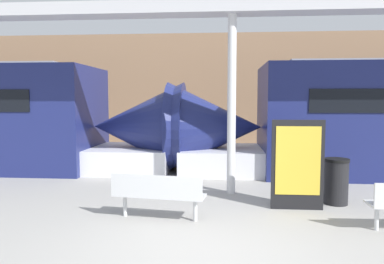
# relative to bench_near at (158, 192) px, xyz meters

# --- Properties ---
(ground_plane) EXTENTS (60.00, 60.00, 0.00)m
(ground_plane) POSITION_rel_bench_near_xyz_m (0.91, -1.45, -0.50)
(ground_plane) COLOR #9E9B96
(station_wall) EXTENTS (56.00, 0.20, 5.00)m
(station_wall) POSITION_rel_bench_near_xyz_m (0.91, 10.13, 2.00)
(station_wall) COLOR #937051
(station_wall) RESTS_ON ground_plane
(bench_near) EXTENTS (1.68, 0.67, 0.82)m
(bench_near) POSITION_rel_bench_near_xyz_m (0.00, 0.00, 0.00)
(bench_near) COLOR silver
(bench_near) RESTS_ON ground_plane
(trash_bin) EXTENTS (0.50, 0.50, 0.93)m
(trash_bin) POSITION_rel_bench_near_xyz_m (3.43, 1.32, -0.03)
(trash_bin) COLOR black
(trash_bin) RESTS_ON ground_plane
(poster_board) EXTENTS (0.99, 0.07, 1.74)m
(poster_board) POSITION_rel_bench_near_xyz_m (2.57, 0.86, 0.38)
(poster_board) COLOR black
(poster_board) RESTS_ON ground_plane
(support_column_near) EXTENTS (0.19, 0.19, 3.98)m
(support_column_near) POSITION_rel_bench_near_xyz_m (1.32, 2.02, 1.49)
(support_column_near) COLOR silver
(support_column_near) RESTS_ON ground_plane
(canopy_beam) EXTENTS (28.00, 0.60, 0.28)m
(canopy_beam) POSITION_rel_bench_near_xyz_m (1.32, 2.02, 3.62)
(canopy_beam) COLOR #B7B7BC
(canopy_beam) RESTS_ON support_column_near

